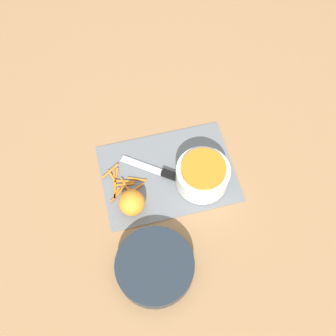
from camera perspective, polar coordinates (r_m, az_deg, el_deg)
name	(u,v)px	position (r m, az deg, el deg)	size (l,w,h in m)	color
ground_plane	(168,174)	(1.18, 0.00, -0.81)	(4.00, 4.00, 0.00)	#9E754C
cutting_board	(168,173)	(1.17, 0.00, -0.74)	(0.39, 0.28, 0.01)	slate
bowl_speckled	(203,175)	(1.13, 5.04, -0.95)	(0.15, 0.15, 0.08)	silver
bowl_dark	(155,266)	(1.06, -1.92, -14.10)	(0.21, 0.21, 0.05)	#1E2833
knife	(171,176)	(1.16, 0.48, -1.10)	(0.21, 0.16, 0.02)	black
orange_left	(132,203)	(1.10, -5.25, -5.04)	(0.07, 0.07, 0.07)	orange
peel_pile	(122,184)	(1.16, -6.64, -2.32)	(0.13, 0.12, 0.01)	orange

